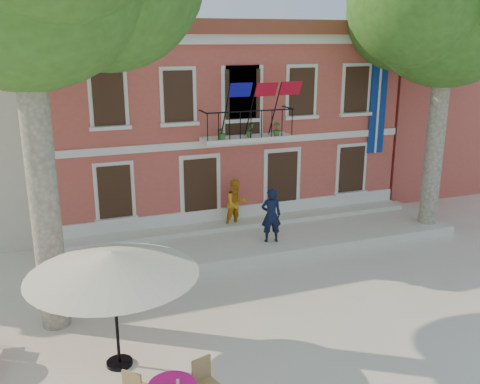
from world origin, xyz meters
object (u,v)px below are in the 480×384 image
plane_tree_east (449,8)px  pedestrian_navy (271,215)px  patio_umbrella (112,263)px  pedestrian_orange (236,204)px

plane_tree_east → pedestrian_navy: plane_tree_east is taller
patio_umbrella → pedestrian_orange: bearing=52.1°
plane_tree_east → pedestrian_orange: size_ratio=5.92×
plane_tree_east → pedestrian_orange: plane_tree_east is taller
plane_tree_east → patio_umbrella: plane_tree_east is taller
plane_tree_east → pedestrian_orange: 9.74m
pedestrian_navy → pedestrian_orange: 1.79m
patio_umbrella → pedestrian_navy: bearing=40.4°
plane_tree_east → patio_umbrella: (-11.99, -4.68, -5.43)m
patio_umbrella → pedestrian_navy: (5.75, 4.90, -1.18)m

